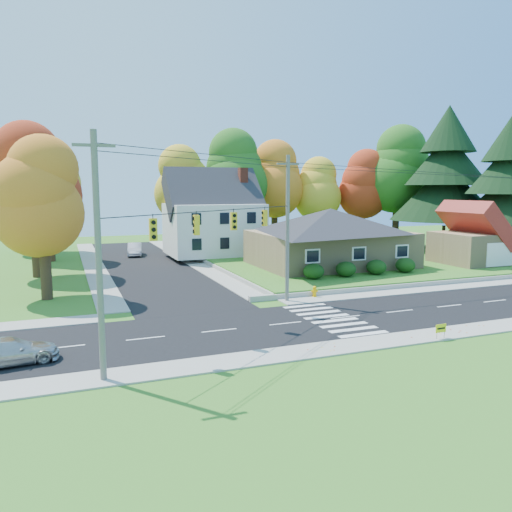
{
  "coord_description": "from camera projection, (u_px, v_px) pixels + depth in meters",
  "views": [
    {
      "loc": [
        -15.77,
        -25.53,
        7.75
      ],
      "look_at": [
        -2.71,
        8.0,
        2.89
      ],
      "focal_mm": 35.0,
      "sensor_mm": 36.0,
      "label": 1
    }
  ],
  "objects": [
    {
      "name": "hedge_row",
      "position": [
        361.0,
        268.0,
        41.88
      ],
      "size": [
        10.7,
        1.7,
        1.27
      ],
      "color": "#163A10",
      "rests_on": "lawn"
    },
    {
      "name": "tree_lot_1",
      "position": [
        233.0,
        173.0,
        60.91
      ],
      "size": [
        7.84,
        7.84,
        14.6
      ],
      "color": "#3F2A19",
      "rests_on": "lawn"
    },
    {
      "name": "fire_hydrant",
      "position": [
        315.0,
        292.0,
        35.74
      ],
      "size": [
        0.49,
        0.38,
        0.85
      ],
      "color": "#EEA500",
      "rests_on": "ground"
    },
    {
      "name": "tree_lot_0",
      "position": [
        183.0,
        184.0,
        59.85
      ],
      "size": [
        6.72,
        6.72,
        12.51
      ],
      "color": "#3F2A19",
      "rests_on": "lawn"
    },
    {
      "name": "traffic_infrastructure",
      "position": [
        334.0,
        231.0,
        30.79
      ],
      "size": [
        38.1,
        10.66,
        10.0
      ],
      "color": "#666059",
      "rests_on": "ground"
    },
    {
      "name": "tree_lot_4",
      "position": [
        363.0,
        185.0,
        66.64
      ],
      "size": [
        6.72,
        6.72,
        12.51
      ],
      "color": "#3F2A19",
      "rests_on": "lawn"
    },
    {
      "name": "colonial_house",
      "position": [
        214.0,
        217.0,
        55.54
      ],
      "size": [
        10.4,
        8.4,
        9.6
      ],
      "color": "silver",
      "rests_on": "lawn"
    },
    {
      "name": "lawn",
      "position": [
        347.0,
        258.0,
        54.32
      ],
      "size": [
        30.0,
        30.0,
        0.5
      ],
      "primitive_type": "cube",
      "color": "#3D7923",
      "rests_on": "ground"
    },
    {
      "name": "tree_west_2",
      "position": [
        48.0,
        188.0,
        52.67
      ],
      "size": [
        6.72,
        6.72,
        12.51
      ],
      "color": "#3F2A19",
      "rests_on": "ground"
    },
    {
      "name": "sidewalk_south",
      "position": [
        397.0,
        340.0,
        25.67
      ],
      "size": [
        90.0,
        2.0,
        0.08
      ],
      "primitive_type": "cube",
      "color": "#9C9A90",
      "rests_on": "ground"
    },
    {
      "name": "conifer_east_b",
      "position": [
        508.0,
        184.0,
        52.18
      ],
      "size": [
        11.2,
        11.2,
        14.84
      ],
      "color": "#3F2A19",
      "rests_on": "lawn"
    },
    {
      "name": "road_cross",
      "position": [
        145.0,
        264.0,
        51.42
      ],
      "size": [
        8.0,
        44.0,
        0.02
      ],
      "primitive_type": "cube",
      "color": "black",
      "rests_on": "ground"
    },
    {
      "name": "tree_west_3",
      "position": [
        31.0,
        177.0,
        59.17
      ],
      "size": [
        7.84,
        7.84,
        14.6
      ],
      "color": "#3F2A19",
      "rests_on": "ground"
    },
    {
      "name": "yard_sign",
      "position": [
        441.0,
        329.0,
        25.72
      ],
      "size": [
        0.66,
        0.04,
        0.82
      ],
      "color": "black",
      "rests_on": "ground"
    },
    {
      "name": "tree_west_1",
      "position": [
        32.0,
        180.0,
        42.99
      ],
      "size": [
        7.28,
        7.28,
        13.56
      ],
      "color": "#3F2A19",
      "rests_on": "ground"
    },
    {
      "name": "tree_west_0",
      "position": [
        42.0,
        198.0,
        34.29
      ],
      "size": [
        6.16,
        6.16,
        11.47
      ],
      "color": "#3F2A19",
      "rests_on": "ground"
    },
    {
      "name": "tree_lot_3",
      "position": [
        320.0,
        190.0,
        65.49
      ],
      "size": [
        6.16,
        6.16,
        11.47
      ],
      "color": "#3F2A19",
      "rests_on": "lawn"
    },
    {
      "name": "tree_lot_2",
      "position": [
        275.0,
        179.0,
        64.08
      ],
      "size": [
        7.28,
        7.28,
        13.56
      ],
      "color": "#3F2A19",
      "rests_on": "lawn"
    },
    {
      "name": "road_main",
      "position": [
        345.0,
        317.0,
        30.29
      ],
      "size": [
        90.0,
        8.0,
        0.02
      ],
      "primitive_type": "cube",
      "color": "black",
      "rests_on": "ground"
    },
    {
      "name": "garage",
      "position": [
        476.0,
        239.0,
        48.89
      ],
      "size": [
        7.3,
        6.3,
        4.6
      ],
      "color": "tan",
      "rests_on": "lawn"
    },
    {
      "name": "white_car",
      "position": [
        135.0,
        249.0,
        58.03
      ],
      "size": [
        2.2,
        4.58,
        1.45
      ],
      "primitive_type": "imported",
      "rotation": [
        0.0,
        0.0,
        -0.16
      ],
      "color": "#B0B0C3",
      "rests_on": "road_cross"
    },
    {
      "name": "sidewalk_north",
      "position": [
        308.0,
        300.0,
        34.9
      ],
      "size": [
        90.0,
        2.0,
        0.08
      ],
      "primitive_type": "cube",
      "color": "#9C9A90",
      "rests_on": "ground"
    },
    {
      "name": "ranch_house",
      "position": [
        330.0,
        236.0,
        47.5
      ],
      "size": [
        14.6,
        10.6,
        5.4
      ],
      "color": "tan",
      "rests_on": "lawn"
    },
    {
      "name": "ground",
      "position": [
        345.0,
        317.0,
        30.29
      ],
      "size": [
        120.0,
        120.0,
        0.0
      ],
      "primitive_type": "plane",
      "color": "#3D7923"
    },
    {
      "name": "tree_lot_5",
      "position": [
        398.0,
        170.0,
        65.97
      ],
      "size": [
        8.4,
        8.4,
        15.64
      ],
      "color": "#3F2A19",
      "rests_on": "lawn"
    },
    {
      "name": "silver_sedan",
      "position": [
        9.0,
        351.0,
        22.04
      ],
      "size": [
        4.35,
        2.29,
        1.2
      ],
      "primitive_type": "imported",
      "rotation": [
        0.0,
        0.0,
        1.72
      ],
      "color": "#BBBBBB",
      "rests_on": "road_main"
    },
    {
      "name": "conifer_east_a",
      "position": [
        446.0,
        175.0,
        59.06
      ],
      "size": [
        12.8,
        12.8,
        16.96
      ],
      "color": "#3F2A19",
      "rests_on": "lawn"
    }
  ]
}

